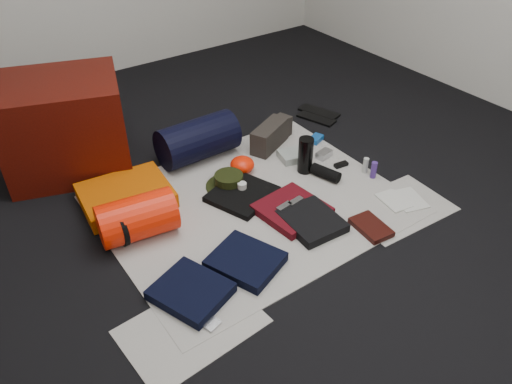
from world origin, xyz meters
TOP-DOWN VIEW (x-y plane):
  - floor at (0.00, 0.00)m, footprint 4.50×4.50m
  - newspaper_mat at (0.00, 0.00)m, footprint 1.60×1.30m
  - newspaper_sheet_front_left at (-0.70, -0.55)m, footprint 0.61×0.44m
  - newspaper_sheet_front_right at (0.65, -0.50)m, footprint 0.60×0.43m
  - red_cabinet at (-0.69, 0.97)m, footprint 0.84×0.76m
  - sleeping_pad at (-0.57, 0.43)m, footprint 0.52×0.44m
  - stuff_sack at (-0.63, 0.12)m, footprint 0.42×0.28m
  - sack_strap_left at (-0.73, 0.12)m, footprint 0.02×0.22m
  - sack_strap_right at (-0.53, 0.12)m, footprint 0.02×0.22m
  - navy_duffel at (0.00, 0.60)m, footprint 0.50×0.26m
  - boonie_brim at (-0.01, 0.22)m, footprint 0.30×0.30m
  - boonie_crown at (-0.01, 0.22)m, footprint 0.17×0.17m
  - hiking_boot_left at (0.45, 0.44)m, footprint 0.34×0.24m
  - hiking_boot_right at (0.53, 0.49)m, footprint 0.30×0.18m
  - flip_flop_left at (0.96, 0.56)m, footprint 0.19×0.30m
  - flip_flop_right at (1.04, 0.62)m, footprint 0.20×0.32m
  - trousers_navy_a at (-0.62, -0.40)m, footprint 0.37×0.40m
  - trousers_navy_b at (-0.30, -0.38)m, footprint 0.38×0.40m
  - trousers_charcoal at (0.16, -0.33)m, footprint 0.29×0.33m
  - black_tshirt at (-0.01, 0.09)m, footprint 0.43×0.41m
  - red_shirt at (0.13, -0.20)m, footprint 0.37×0.37m
  - orange_stuff_sack at (0.14, 0.30)m, footprint 0.15×0.15m
  - first_aid_pouch at (0.50, 0.23)m, footprint 0.22×0.18m
  - water_bottle at (0.46, 0.08)m, footprint 0.11×0.11m
  - speaker at (0.51, -0.05)m, footprint 0.12×0.20m
  - compact_camera at (0.66, 0.13)m, footprint 0.12×0.08m
  - cyan_case at (0.75, 0.32)m, footprint 0.12×0.10m
  - toiletry_purple at (0.75, -0.21)m, footprint 0.04×0.04m
  - toiletry_clear at (0.75, -0.14)m, footprint 0.04×0.04m
  - paperback_book at (0.39, -0.55)m, footprint 0.16×0.23m
  - map_booklet at (0.67, -0.45)m, footprint 0.16×0.21m
  - map_printout at (0.75, -0.49)m, footprint 0.21×0.24m
  - sunglasses at (0.68, -0.01)m, footprint 0.09×0.05m
  - key_cluster at (-0.63, -0.59)m, footprint 0.09×0.09m
  - tape_roll at (0.01, 0.12)m, footprint 0.05×0.05m
  - energy_bar_a at (0.09, -0.18)m, footprint 0.10×0.05m
  - energy_bar_b at (0.17, -0.18)m, footprint 0.10×0.05m

SIDE VIEW (x-z plane):
  - floor at x=0.00m, z-range -0.02..0.00m
  - newspaper_sheet_front_left at x=-0.70m, z-range 0.00..0.00m
  - newspaper_sheet_front_right at x=0.65m, z-range 0.00..0.00m
  - newspaper_mat at x=0.00m, z-range 0.00..0.01m
  - flip_flop_left at x=0.96m, z-range 0.00..0.02m
  - flip_flop_right at x=1.04m, z-range 0.00..0.02m
  - map_printout at x=0.75m, z-range 0.01..0.01m
  - boonie_brim at x=-0.01m, z-range 0.01..0.01m
  - map_booklet at x=0.67m, z-range 0.01..0.02m
  - key_cluster at x=-0.63m, z-range 0.01..0.02m
  - sunglasses at x=0.68m, z-range 0.01..0.03m
  - paperback_book at x=0.39m, z-range 0.01..0.04m
  - cyan_case at x=0.75m, z-range 0.01..0.04m
  - black_tshirt at x=-0.01m, z-range 0.01..0.04m
  - compact_camera at x=0.66m, z-range 0.01..0.05m
  - red_shirt at x=0.13m, z-range 0.01..0.05m
  - first_aid_pouch at x=0.50m, z-range 0.01..0.05m
  - trousers_charcoal at x=0.16m, z-range 0.01..0.05m
  - trousers_navy_a at x=-0.62m, z-range 0.01..0.06m
  - trousers_navy_b at x=-0.30m, z-range 0.01..0.06m
  - speaker at x=0.51m, z-range 0.01..0.08m
  - sleeping_pad at x=-0.57m, z-range 0.01..0.09m
  - boonie_crown at x=-0.01m, z-range 0.01..0.09m
  - orange_stuff_sack at x=0.14m, z-range 0.01..0.10m
  - toiletry_clear at x=0.75m, z-range 0.01..0.11m
  - tape_roll at x=0.01m, z-range 0.04..0.07m
  - energy_bar_a at x=0.09m, z-range 0.05..0.06m
  - energy_bar_b at x=0.17m, z-range 0.05..0.06m
  - toiletry_purple at x=0.75m, z-range 0.01..0.11m
  - hiking_boot_right at x=0.53m, z-range 0.01..0.14m
  - hiking_boot_left at x=0.45m, z-range 0.01..0.17m
  - sack_strap_left at x=-0.73m, z-range 0.01..0.22m
  - sack_strap_right at x=-0.53m, z-range 0.01..0.22m
  - water_bottle at x=0.46m, z-range 0.01..0.23m
  - stuff_sack at x=-0.63m, z-range 0.01..0.23m
  - navy_duffel at x=0.00m, z-range 0.01..0.27m
  - red_cabinet at x=-0.69m, z-range 0.00..0.57m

